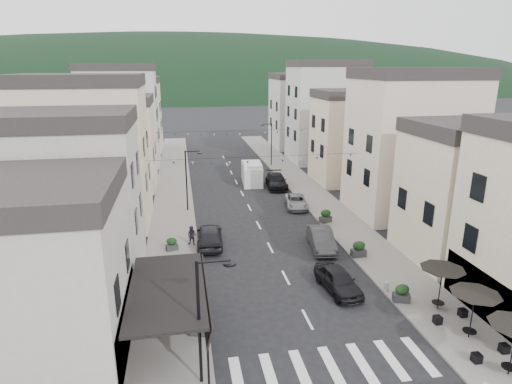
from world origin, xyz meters
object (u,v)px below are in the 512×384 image
Objects in this scene: parked_car_e at (210,235)px; pedestrian_b at (192,236)px; parked_car_a at (338,280)px; delivery_van at (252,173)px; parked_car_b at (321,239)px; parked_car_d at (276,181)px; parked_car_c at (296,202)px; pedestrian_a at (190,268)px.

parked_car_e is 3.18× the size of pedestrian_b.
delivery_van reaches higher than parked_car_a.
parked_car_b is at bearing 169.43° from parked_car_e.
parked_car_a is 24.06m from parked_car_d.
parked_car_b is 3.00× the size of pedestrian_b.
parked_car_a is 0.87× the size of parked_car_e.
parked_car_d reaches higher than parked_car_a.
parked_car_e reaches higher than parked_car_b.
pedestrian_b is (-8.77, 8.61, 0.16)m from parked_car_a.
parked_car_e reaches higher than parked_car_c.
parked_car_a is 26.43m from delivery_van.
parked_car_d is 1.09× the size of parked_car_e.
pedestrian_b is at bearing -118.36° from parked_car_d.
pedestrian_a is (-10.59, -21.00, 0.13)m from parked_car_d.
parked_car_e is 5.77m from pedestrian_a.
parked_car_d is 3.50m from delivery_van.
parked_car_d is at bearing -38.95° from delivery_van.
parked_car_a is at bearing -23.31° from pedestrian_b.
pedestrian_a is (-9.09, 3.02, 0.17)m from parked_car_a.
parked_car_b is at bearing 8.69° from pedestrian_b.
pedestrian_a is at bearing -111.43° from parked_car_d.
pedestrian_a is at bearing 76.40° from parked_car_e.
delivery_van is (6.39, 17.86, 0.45)m from parked_car_e.
parked_car_c is 2.82× the size of pedestrian_a.
parked_car_c is (1.80, 16.49, -0.12)m from parked_car_a.
parked_car_a is 12.29m from pedestrian_b.
parked_car_b is at bearing 24.18° from pedestrian_a.
delivery_van reaches higher than pedestrian_b.
parked_car_a is at bearing -88.29° from parked_car_c.
parked_car_c is 13.18m from pedestrian_b.
parked_car_d is 3.42× the size of pedestrian_a.
delivery_van reaches higher than parked_car_d.
parked_car_e reaches higher than pedestrian_b.
delivery_van is (-1.01, 26.40, 0.56)m from parked_car_a.
parked_car_b is 10.07m from pedestrian_b.
delivery_van reaches higher than parked_car_b.
parked_car_b is 0.83× the size of delivery_van.
parked_car_e is (-7.40, 8.54, 0.11)m from parked_car_a.
pedestrian_b is at bearing 92.30° from pedestrian_a.
pedestrian_a reaches higher than parked_car_b.
parked_car_d is at bearing 79.92° from parked_car_a.
parked_car_d is (1.50, 24.02, 0.05)m from parked_car_a.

